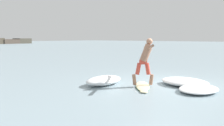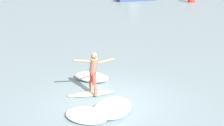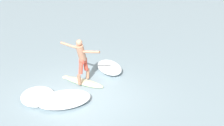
% 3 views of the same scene
% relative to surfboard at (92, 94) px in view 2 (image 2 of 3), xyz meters
% --- Properties ---
extents(ground_plane, '(200.00, 200.00, 0.00)m').
position_rel_surfboard_xyz_m(ground_plane, '(0.89, -0.37, -0.04)').
color(ground_plane, '#81969F').
extents(surfboard, '(1.83, 1.39, 0.21)m').
position_rel_surfboard_xyz_m(surfboard, '(0.00, 0.00, 0.00)').
color(surfboard, beige).
rests_on(surfboard, ground).
extents(surfer, '(1.34, 1.10, 1.74)m').
position_rel_surfboard_xyz_m(surfer, '(0.08, -0.05, 1.06)').
color(surfer, '#9A6B52').
rests_on(surfer, surfboard).
extents(wave_foam_at_tail, '(1.37, 1.88, 0.29)m').
position_rel_surfboard_xyz_m(wave_foam_at_tail, '(1.22, -1.14, 0.11)').
color(wave_foam_at_tail, white).
rests_on(wave_foam_at_tail, ground).
extents(wave_foam_at_nose, '(1.72, 1.11, 0.35)m').
position_rel_surfboard_xyz_m(wave_foam_at_nose, '(-0.60, 1.40, 0.14)').
color(wave_foam_at_nose, white).
rests_on(wave_foam_at_nose, ground).
extents(wave_foam_beside, '(1.76, 1.46, 0.20)m').
position_rel_surfboard_xyz_m(wave_foam_beside, '(0.53, -1.87, 0.06)').
color(wave_foam_beside, white).
rests_on(wave_foam_beside, ground).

